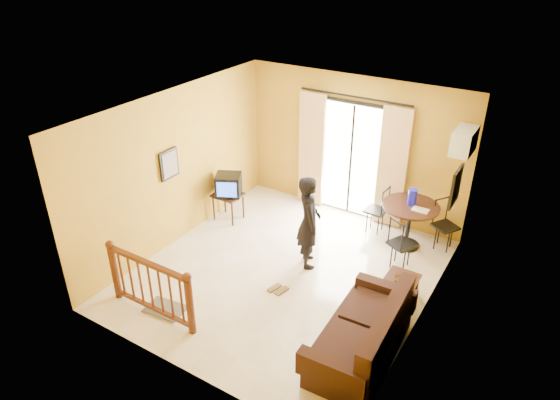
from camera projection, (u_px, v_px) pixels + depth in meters
The scene contains 19 objects.
ground at pixel (285, 273), 8.37m from camera, with size 5.00×5.00×0.00m, color beige.
room_shell at pixel (286, 182), 7.57m from camera, with size 5.00×5.00×5.00m.
balcony_door at pixel (351, 159), 9.63m from camera, with size 2.25×0.14×2.46m.
tv_table at pixel (228, 198), 9.75m from camera, with size 0.55×0.45×0.55m.
television at pixel (228, 185), 9.60m from camera, with size 0.61×0.59×0.42m.
picture_left at pixel (169, 164), 8.52m from camera, with size 0.05×0.42×0.52m.
dining_table at pixel (410, 214), 8.81m from camera, with size 1.00×1.00×0.83m.
water_jug at pixel (412, 197), 8.69m from camera, with size 0.16×0.16×0.29m, color #1616CE.
serving_tray at pixel (420, 210), 8.55m from camera, with size 0.28×0.18×0.02m, color beige.
dining_chairs at pixel (404, 247), 9.05m from camera, with size 1.76×1.50×0.95m.
air_conditioner at pixel (464, 141), 7.85m from camera, with size 0.31×0.60×0.40m.
botanical_print at pixel (456, 187), 7.54m from camera, with size 0.05×0.50×0.60m.
coffee_table at pixel (397, 291), 7.54m from camera, with size 0.48×0.87×0.39m.
bowl at pixel (400, 280), 7.53m from camera, with size 0.18×0.18×0.06m, color brown.
sofa at pixel (365, 337), 6.56m from camera, with size 0.96×1.94×0.91m.
standing_person at pixel (309, 222), 8.24m from camera, with size 0.60×0.39×1.64m, color black.
stair_balustrade at pixel (150, 283), 7.22m from camera, with size 1.63×0.13×1.04m.
doormat at pixel (165, 309), 7.56m from camera, with size 0.60×0.40×0.02m, color #555044.
sandals at pixel (278, 289), 7.96m from camera, with size 0.29×0.27×0.03m.
Camera 1 is at (3.51, -5.83, 5.04)m, focal length 32.00 mm.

